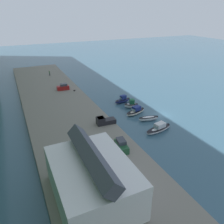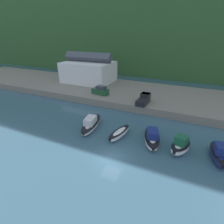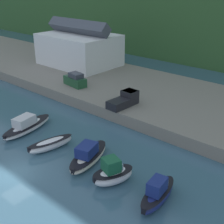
{
  "view_description": "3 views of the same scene",
  "coord_description": "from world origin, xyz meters",
  "px_view_note": "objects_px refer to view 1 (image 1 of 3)",
  "views": [
    {
      "loc": [
        -44.19,
        36.64,
        27.19
      ],
      "look_at": [
        3.56,
        14.09,
        2.31
      ],
      "focal_mm": 35.0,
      "sensor_mm": 36.0,
      "label": 1
    },
    {
      "loc": [
        7.98,
        -17.26,
        15.6
      ],
      "look_at": [
        -4.63,
        10.39,
        1.77
      ],
      "focal_mm": 28.0,
      "sensor_mm": 36.0,
      "label": 2
    },
    {
      "loc": [
        24.39,
        -13.11,
        18.19
      ],
      "look_at": [
        0.79,
        13.88,
        2.35
      ],
      "focal_mm": 50.0,
      "sensor_mm": 36.0,
      "label": 3
    }
  ],
  "objects_px": {
    "moored_boat_0": "(159,128)",
    "moored_boat_1": "(148,118)",
    "moored_boat_2": "(136,111)",
    "person_on_quay": "(49,73)",
    "moored_boat_4": "(123,100)",
    "dog_on_quay": "(74,90)",
    "moored_boat_3": "(131,105)",
    "parked_car_0": "(63,87)",
    "pickup_truck_0": "(104,121)",
    "parked_car_1": "(121,145)"
  },
  "relations": [
    {
      "from": "moored_boat_0",
      "to": "moored_boat_1",
      "type": "distance_m",
      "value": 5.88
    },
    {
      "from": "moored_boat_2",
      "to": "person_on_quay",
      "type": "height_order",
      "value": "person_on_quay"
    },
    {
      "from": "moored_boat_4",
      "to": "dog_on_quay",
      "type": "xyz_separation_m",
      "value": [
        12.22,
        12.22,
        1.2
      ]
    },
    {
      "from": "moored_boat_3",
      "to": "parked_car_0",
      "type": "xyz_separation_m",
      "value": [
        20.55,
        15.71,
        1.55
      ]
    },
    {
      "from": "person_on_quay",
      "to": "pickup_truck_0",
      "type": "bearing_deg",
      "value": -175.61
    },
    {
      "from": "moored_boat_1",
      "to": "moored_boat_2",
      "type": "xyz_separation_m",
      "value": [
        5.13,
        0.92,
        0.14
      ]
    },
    {
      "from": "moored_boat_3",
      "to": "person_on_quay",
      "type": "bearing_deg",
      "value": 41.43
    },
    {
      "from": "moored_boat_0",
      "to": "moored_boat_3",
      "type": "distance_m",
      "value": 15.22
    },
    {
      "from": "moored_boat_3",
      "to": "parked_car_0",
      "type": "bearing_deg",
      "value": 56.89
    },
    {
      "from": "moored_boat_0",
      "to": "parked_car_0",
      "type": "height_order",
      "value": "parked_car_0"
    },
    {
      "from": "moored_boat_1",
      "to": "parked_car_1",
      "type": "xyz_separation_m",
      "value": [
        -10.78,
        13.85,
        1.89
      ]
    },
    {
      "from": "moored_boat_2",
      "to": "moored_boat_3",
      "type": "xyz_separation_m",
      "value": [
        4.24,
        -0.97,
        0.2
      ]
    },
    {
      "from": "moored_boat_0",
      "to": "moored_boat_3",
      "type": "relative_size",
      "value": 1.74
    },
    {
      "from": "moored_boat_3",
      "to": "parked_car_1",
      "type": "distance_m",
      "value": 24.53
    },
    {
      "from": "moored_boat_4",
      "to": "person_on_quay",
      "type": "relative_size",
      "value": 2.65
    },
    {
      "from": "parked_car_1",
      "to": "dog_on_quay",
      "type": "relative_size",
      "value": 4.98
    },
    {
      "from": "moored_boat_2",
      "to": "parked_car_0",
      "type": "distance_m",
      "value": 28.9
    },
    {
      "from": "moored_boat_3",
      "to": "moored_boat_1",
      "type": "bearing_deg",
      "value": -160.81
    },
    {
      "from": "moored_boat_3",
      "to": "dog_on_quay",
      "type": "xyz_separation_m",
      "value": [
        16.96,
        12.7,
        1.09
      ]
    },
    {
      "from": "pickup_truck_0",
      "to": "moored_boat_3",
      "type": "bearing_deg",
      "value": -52.15
    },
    {
      "from": "moored_boat_2",
      "to": "pickup_truck_0",
      "type": "bearing_deg",
      "value": 94.98
    },
    {
      "from": "moored_boat_0",
      "to": "parked_car_1",
      "type": "distance_m",
      "value": 14.02
    },
    {
      "from": "moored_boat_3",
      "to": "moored_boat_4",
      "type": "distance_m",
      "value": 4.76
    },
    {
      "from": "moored_boat_2",
      "to": "pickup_truck_0",
      "type": "relative_size",
      "value": 1.47
    },
    {
      "from": "moored_boat_0",
      "to": "moored_boat_4",
      "type": "relative_size",
      "value": 1.41
    },
    {
      "from": "dog_on_quay",
      "to": "moored_boat_3",
      "type": "bearing_deg",
      "value": 49.94
    },
    {
      "from": "parked_car_0",
      "to": "pickup_truck_0",
      "type": "relative_size",
      "value": 0.88
    },
    {
      "from": "moored_boat_0",
      "to": "dog_on_quay",
      "type": "bearing_deg",
      "value": 9.83
    },
    {
      "from": "moored_boat_1",
      "to": "person_on_quay",
      "type": "bearing_deg",
      "value": 29.24
    },
    {
      "from": "pickup_truck_0",
      "to": "dog_on_quay",
      "type": "height_order",
      "value": "pickup_truck_0"
    },
    {
      "from": "moored_boat_4",
      "to": "person_on_quay",
      "type": "distance_m",
      "value": 39.74
    },
    {
      "from": "moored_boat_3",
      "to": "person_on_quay",
      "type": "distance_m",
      "value": 44.28
    },
    {
      "from": "moored_boat_1",
      "to": "moored_boat_2",
      "type": "bearing_deg",
      "value": 21.29
    },
    {
      "from": "parked_car_1",
      "to": "pickup_truck_0",
      "type": "bearing_deg",
      "value": -88.16
    },
    {
      "from": "moored_boat_3",
      "to": "person_on_quay",
      "type": "relative_size",
      "value": 2.16
    },
    {
      "from": "parked_car_1",
      "to": "pickup_truck_0",
      "type": "height_order",
      "value": "parked_car_1"
    },
    {
      "from": "dog_on_quay",
      "to": "moored_boat_0",
      "type": "bearing_deg",
      "value": 33.25
    },
    {
      "from": "moored_boat_0",
      "to": "moored_boat_1",
      "type": "xyz_separation_m",
      "value": [
        5.81,
        -0.86,
        -0.1
      ]
    },
    {
      "from": "moored_boat_4",
      "to": "parked_car_0",
      "type": "bearing_deg",
      "value": 36.09
    },
    {
      "from": "moored_boat_0",
      "to": "moored_boat_3",
      "type": "xyz_separation_m",
      "value": [
        15.19,
        -0.92,
        0.24
      ]
    },
    {
      "from": "moored_boat_2",
      "to": "parked_car_0",
      "type": "bearing_deg",
      "value": 14.46
    },
    {
      "from": "pickup_truck_0",
      "to": "moored_boat_4",
      "type": "bearing_deg",
      "value": -38.96
    },
    {
      "from": "moored_boat_2",
      "to": "dog_on_quay",
      "type": "relative_size",
      "value": 8.0
    },
    {
      "from": "parked_car_0",
      "to": "parked_car_1",
      "type": "distance_m",
      "value": 40.75
    },
    {
      "from": "parked_car_1",
      "to": "person_on_quay",
      "type": "relative_size",
      "value": 2.06
    },
    {
      "from": "parked_car_0",
      "to": "moored_boat_4",
      "type": "bearing_deg",
      "value": -134.01
    },
    {
      "from": "moored_boat_1",
      "to": "parked_car_0",
      "type": "bearing_deg",
      "value": 38.76
    },
    {
      "from": "moored_boat_4",
      "to": "dog_on_quay",
      "type": "relative_size",
      "value": 6.42
    },
    {
      "from": "parked_car_0",
      "to": "dog_on_quay",
      "type": "height_order",
      "value": "parked_car_0"
    },
    {
      "from": "moored_boat_2",
      "to": "pickup_truck_0",
      "type": "height_order",
      "value": "pickup_truck_0"
    }
  ]
}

